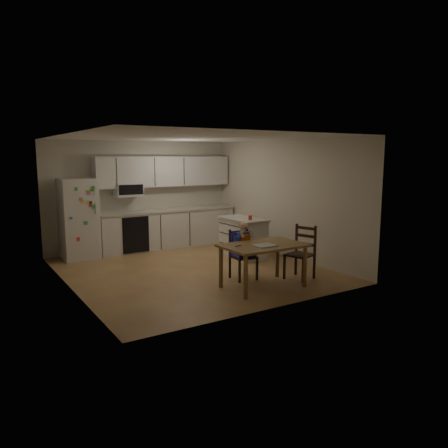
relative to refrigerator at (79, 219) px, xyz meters
The scene contains 10 objects.
room 2.31m from the refrigerator, 47.16° to the right, with size 4.52×5.01×2.51m.
refrigerator is the anchor object (origin of this frame).
kitchen_run 2.05m from the refrigerator, ahead, with size 3.37×0.62×2.15m.
kitchen_island 3.50m from the refrigerator, 30.61° to the right, with size 0.60×1.15×0.85m.
red_cup 3.62m from the refrigerator, 34.74° to the right, with size 0.08×0.08×0.10m, color red.
dining_table 4.27m from the refrigerator, 61.56° to the right, with size 1.35×0.87×0.73m.
napkin 4.33m from the refrigerator, 62.73° to the right, with size 0.34×0.29×0.01m, color #ABABB0.
toddler_spoon 3.99m from the refrigerator, 66.40° to the right, with size 0.02×0.02×0.12m, color #2728B7.
chair_booster 3.75m from the refrigerator, 57.04° to the right, with size 0.42×0.42×1.03m.
chair_side 4.74m from the refrigerator, 51.02° to the right, with size 0.52×0.52×0.95m.
Camera 1 is at (-3.81, -7.21, 2.17)m, focal length 35.00 mm.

